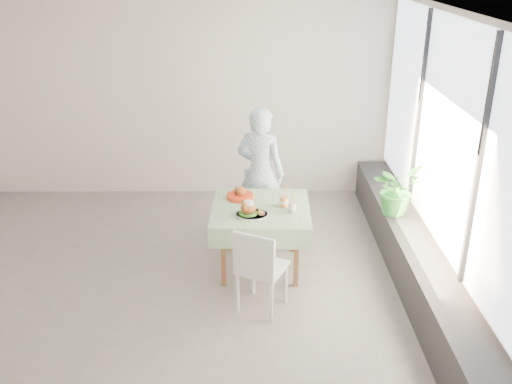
{
  "coord_description": "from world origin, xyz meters",
  "views": [
    {
      "loc": [
        1.09,
        -5.28,
        3.29
      ],
      "look_at": [
        1.13,
        0.35,
        0.9
      ],
      "focal_mm": 40.0,
      "sensor_mm": 36.0,
      "label": 1
    }
  ],
  "objects_px": {
    "chair_far": "(254,218)",
    "diner": "(260,173)",
    "chair_near": "(261,284)",
    "potted_plant": "(396,188)",
    "cafe_table": "(261,230)",
    "main_dish": "(250,210)",
    "juice_cup_orange": "(284,201)"
  },
  "relations": [
    {
      "from": "chair_near",
      "to": "diner",
      "type": "distance_m",
      "value": 1.7
    },
    {
      "from": "diner",
      "to": "potted_plant",
      "type": "xyz_separation_m",
      "value": [
        1.54,
        -0.46,
        -0.01
      ]
    },
    {
      "from": "chair_far",
      "to": "main_dish",
      "type": "xyz_separation_m",
      "value": [
        -0.05,
        -0.94,
        0.54
      ]
    },
    {
      "from": "cafe_table",
      "to": "potted_plant",
      "type": "distance_m",
      "value": 1.62
    },
    {
      "from": "chair_far",
      "to": "juice_cup_orange",
      "type": "distance_m",
      "value": 0.96
    },
    {
      "from": "diner",
      "to": "main_dish",
      "type": "relative_size",
      "value": 4.76
    },
    {
      "from": "cafe_table",
      "to": "chair_near",
      "type": "bearing_deg",
      "value": -90.2
    },
    {
      "from": "diner",
      "to": "juice_cup_orange",
      "type": "distance_m",
      "value": 0.84
    },
    {
      "from": "cafe_table",
      "to": "diner",
      "type": "bearing_deg",
      "value": 89.44
    },
    {
      "from": "potted_plant",
      "to": "chair_near",
      "type": "bearing_deg",
      "value": -143.28
    },
    {
      "from": "main_dish",
      "to": "chair_near",
      "type": "bearing_deg",
      "value": -79.07
    },
    {
      "from": "diner",
      "to": "chair_near",
      "type": "bearing_deg",
      "value": 109.72
    },
    {
      "from": "main_dish",
      "to": "potted_plant",
      "type": "xyz_separation_m",
      "value": [
        1.66,
        0.57,
        0.0
      ]
    },
    {
      "from": "chair_far",
      "to": "diner",
      "type": "distance_m",
      "value": 0.58
    },
    {
      "from": "cafe_table",
      "to": "chair_near",
      "type": "xyz_separation_m",
      "value": [
        -0.0,
        -0.79,
        -0.19
      ]
    },
    {
      "from": "chair_far",
      "to": "main_dish",
      "type": "height_order",
      "value": "main_dish"
    },
    {
      "from": "chair_far",
      "to": "chair_near",
      "type": "distance_m",
      "value": 1.52
    },
    {
      "from": "main_dish",
      "to": "potted_plant",
      "type": "bearing_deg",
      "value": 19.08
    },
    {
      "from": "diner",
      "to": "potted_plant",
      "type": "distance_m",
      "value": 1.6
    },
    {
      "from": "juice_cup_orange",
      "to": "cafe_table",
      "type": "bearing_deg",
      "value": -175.83
    },
    {
      "from": "main_dish",
      "to": "juice_cup_orange",
      "type": "xyz_separation_m",
      "value": [
        0.36,
        0.23,
        0.01
      ]
    },
    {
      "from": "chair_near",
      "to": "diner",
      "type": "height_order",
      "value": "diner"
    },
    {
      "from": "diner",
      "to": "chair_far",
      "type": "bearing_deg",
      "value": 72.86
    },
    {
      "from": "potted_plant",
      "to": "chair_far",
      "type": "bearing_deg",
      "value": 167.28
    },
    {
      "from": "main_dish",
      "to": "juice_cup_orange",
      "type": "distance_m",
      "value": 0.43
    },
    {
      "from": "chair_near",
      "to": "main_dish",
      "type": "distance_m",
      "value": 0.79
    },
    {
      "from": "chair_near",
      "to": "potted_plant",
      "type": "bearing_deg",
      "value": 36.72
    },
    {
      "from": "chair_far",
      "to": "diner",
      "type": "bearing_deg",
      "value": 52.76
    },
    {
      "from": "chair_far",
      "to": "potted_plant",
      "type": "distance_m",
      "value": 1.74
    },
    {
      "from": "cafe_table",
      "to": "potted_plant",
      "type": "height_order",
      "value": "potted_plant"
    },
    {
      "from": "chair_near",
      "to": "diner",
      "type": "xyz_separation_m",
      "value": [
        0.01,
        1.61,
        0.54
      ]
    },
    {
      "from": "cafe_table",
      "to": "potted_plant",
      "type": "relative_size",
      "value": 1.76
    }
  ]
}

